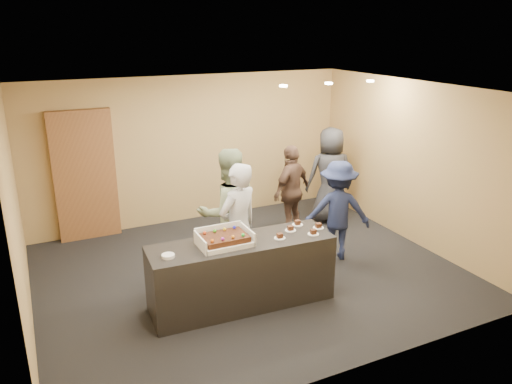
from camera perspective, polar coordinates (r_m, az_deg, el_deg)
room at (r=7.07m, az=-0.81°, el=0.61°), size 6.04×6.00×2.70m
serving_counter at (r=6.60m, az=-1.64°, el=-9.25°), size 2.43×0.82×0.90m
storage_cabinet at (r=8.90m, az=-18.98°, el=1.77°), size 1.01×0.15×2.23m
cake_box at (r=6.32m, az=-3.70°, el=-5.58°), size 0.66×0.46×0.19m
sheet_cake at (r=6.28m, az=-3.63°, el=-5.23°), size 0.56×0.39×0.11m
plate_stack at (r=6.06m, az=-10.01°, el=-7.21°), size 0.16×0.16×0.04m
slice_a at (r=6.49m, az=2.73°, el=-5.11°), size 0.15×0.15×0.07m
slice_b at (r=6.73m, az=3.96°, el=-4.24°), size 0.15×0.15×0.07m
slice_c at (r=6.64m, az=6.57°, el=-4.63°), size 0.15×0.15×0.07m
slice_d at (r=6.93m, az=4.77°, el=-3.59°), size 0.15×0.15×0.07m
slice_e at (r=6.85m, az=7.14°, el=-3.92°), size 0.15×0.15×0.07m
person_server_grey at (r=6.83m, az=-2.04°, el=-4.03°), size 0.77×0.64×1.81m
person_sage_man at (r=7.26m, az=-3.22°, el=-2.31°), size 0.93×0.73×1.89m
person_navy_man at (r=7.85m, az=9.32°, el=-2.10°), size 1.18×0.99×1.58m
person_brown_extra at (r=8.64m, az=4.09°, el=0.15°), size 1.02×0.77×1.62m
person_dark_suit at (r=9.34m, az=8.48°, el=1.93°), size 0.99×0.77×1.79m
ceiling_spotlights at (r=7.99m, az=8.31°, el=12.19°), size 1.72×0.12×0.03m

